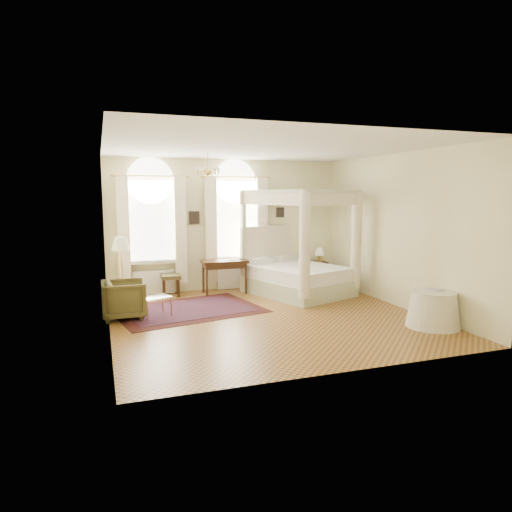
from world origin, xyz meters
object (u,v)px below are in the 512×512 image
at_px(side_table, 433,309).
at_px(coffee_table, 155,299).
at_px(nightstand, 318,273).
at_px(stool, 171,278).
at_px(canopy_bed, 298,271).
at_px(floor_lamp, 121,247).
at_px(armchair, 124,299).
at_px(writing_desk, 224,265).

bearing_deg(side_table, coffee_table, 153.50).
distance_m(nightstand, stool, 3.99).
bearing_deg(canopy_bed, floor_lamp, 179.69).
relative_size(stool, side_table, 0.53).
bearing_deg(coffee_table, armchair, 171.43).
bearing_deg(armchair, side_table, -114.86).
relative_size(armchair, side_table, 0.85).
bearing_deg(writing_desk, armchair, -147.67).
bearing_deg(side_table, writing_desk, 125.70).
height_order(writing_desk, floor_lamp, floor_lamp).
relative_size(coffee_table, floor_lamp, 0.46).
bearing_deg(armchair, writing_desk, -57.83).
bearing_deg(canopy_bed, writing_desk, 158.47).
bearing_deg(writing_desk, canopy_bed, -21.53).
bearing_deg(canopy_bed, armchair, -167.83).
xyz_separation_m(nightstand, stool, (-3.99, -0.14, 0.12)).
xyz_separation_m(stool, floor_lamp, (-1.15, -0.78, 0.88)).
bearing_deg(floor_lamp, writing_desk, 14.71).
bearing_deg(writing_desk, stool, 173.83).
relative_size(writing_desk, coffee_table, 1.58).
height_order(armchair, floor_lamp, floor_lamp).
xyz_separation_m(writing_desk, stool, (-1.29, 0.14, -0.28)).
bearing_deg(floor_lamp, coffee_table, -60.23).
relative_size(writing_desk, armchair, 1.35).
bearing_deg(armchair, floor_lamp, -1.25).
distance_m(floor_lamp, side_table, 6.39).
distance_m(nightstand, armchair, 5.48).
height_order(coffee_table, floor_lamp, floor_lamp).
xyz_separation_m(nightstand, coffee_table, (-4.57, -1.93, 0.05)).
distance_m(writing_desk, side_table, 4.97).
bearing_deg(coffee_table, writing_desk, 41.39).
bearing_deg(floor_lamp, side_table, -32.35).
relative_size(writing_desk, stool, 2.17).
relative_size(writing_desk, floor_lamp, 0.73).
height_order(floor_lamp, side_table, floor_lamp).
bearing_deg(canopy_bed, side_table, -70.26).
relative_size(nightstand, floor_lamp, 0.41).
bearing_deg(stool, canopy_bed, -15.12).
relative_size(nightstand, armchair, 0.75).
distance_m(stool, side_table, 5.90).
xyz_separation_m(canopy_bed, stool, (-2.98, 0.80, -0.15)).
distance_m(writing_desk, coffee_table, 2.52).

